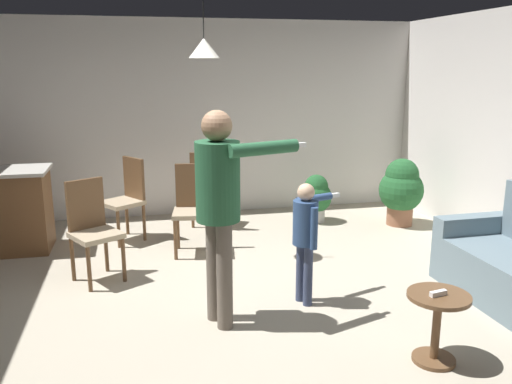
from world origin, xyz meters
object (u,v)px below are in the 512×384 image
person_child (306,230)px  potted_plant_by_wall (316,196)px  dining_chair_spare (127,196)px  dining_chair_centre_back (192,205)px  person_adult (220,195)px  dining_chair_near_wall (208,186)px  spare_remote_on_table (438,293)px  dining_chair_by_counter (92,226)px  side_table_by_couch (437,320)px  potted_plant_corner (401,189)px

person_child → potted_plant_by_wall: bearing=141.1°
dining_chair_spare → dining_chair_centre_back: bearing=-164.8°
dining_chair_centre_back → person_child: bearing=126.6°
person_adult → dining_chair_near_wall: size_ratio=1.75×
dining_chair_near_wall → potted_plant_by_wall: size_ratio=1.54×
person_child → spare_remote_on_table: 1.31m
person_child → dining_chair_spare: bearing=-162.3°
person_child → dining_chair_spare: size_ratio=1.10×
person_child → dining_chair_near_wall: bearing=174.2°
dining_chair_by_counter → potted_plant_by_wall: (2.79, 1.43, -0.19)m
dining_chair_centre_back → spare_remote_on_table: size_ratio=7.69×
side_table_by_couch → person_child: bearing=118.3°
side_table_by_couch → potted_plant_corner: potted_plant_corner is taller
person_child → dining_chair_centre_back: (-0.84, 1.57, -0.14)m
dining_chair_by_counter → potted_plant_corner: 3.99m
dining_chair_by_counter → dining_chair_centre_back: bearing=179.7°
potted_plant_by_wall → spare_remote_on_table: 3.58m
dining_chair_spare → potted_plant_corner: bearing=-127.3°
side_table_by_couch → dining_chair_by_counter: (-2.49, 2.11, 0.22)m
dining_chair_spare → potted_plant_corner: 3.54m
person_child → dining_chair_near_wall: size_ratio=1.10×
person_child → dining_chair_near_wall: 2.55m
dining_chair_near_wall → spare_remote_on_table: bearing=-43.2°
person_child → potted_plant_corner: person_child is taller
side_table_by_couch → potted_plant_by_wall: size_ratio=0.80×
dining_chair_near_wall → potted_plant_by_wall: dining_chair_near_wall is taller
person_child → dining_chair_spare: person_child is taller
person_adult → dining_chair_spare: size_ratio=1.75×
dining_chair_by_counter → dining_chair_spare: bearing=-134.6°
dining_chair_spare → person_adult: bearing=163.0°
dining_chair_centre_back → dining_chair_spare: bearing=-31.3°
potted_plant_corner → spare_remote_on_table: size_ratio=6.88×
person_child → spare_remote_on_table: (0.59, -1.16, -0.14)m
dining_chair_spare → potted_plant_corner: dining_chair_spare is taller
dining_chair_spare → potted_plant_corner: (3.53, -0.15, -0.05)m
person_adult → person_child: bearing=86.8°
dining_chair_centre_back → potted_plant_by_wall: 1.95m
side_table_by_couch → person_child: person_child is taller
person_adult → potted_plant_by_wall: 3.21m
dining_chair_spare → dining_chair_by_counter: bearing=130.6°
person_child → dining_chair_spare: 2.68m
person_adult → dining_chair_near_wall: (0.25, 2.70, -0.54)m
dining_chair_near_wall → side_table_by_couch: bearing=-42.9°
side_table_by_couch → potted_plant_by_wall: 3.55m
potted_plant_by_wall → side_table_by_couch: bearing=-94.9°
dining_chair_by_counter → potted_plant_by_wall: dining_chair_by_counter is taller
dining_chair_by_counter → side_table_by_couch: bearing=109.6°
side_table_by_couch → potted_plant_corner: (1.36, 3.16, 0.17)m
person_child → potted_plant_by_wall: 2.59m
spare_remote_on_table → potted_plant_corner: bearing=66.6°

